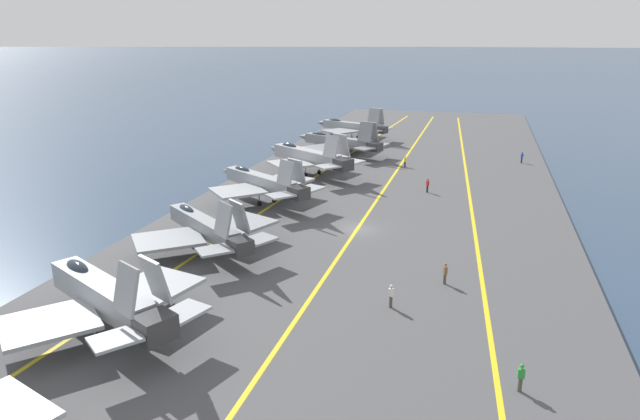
{
  "coord_description": "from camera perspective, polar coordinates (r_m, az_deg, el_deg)",
  "views": [
    {
      "loc": [
        -55.18,
        -11.57,
        19.78
      ],
      "look_at": [
        -2.36,
        3.38,
        2.9
      ],
      "focal_mm": 32.0,
      "sensor_mm": 36.0,
      "label": 1
    }
  ],
  "objects": [
    {
      "name": "ground_plane",
      "position": [
        59.75,
        3.74,
        -2.28
      ],
      "size": [
        2000.0,
        2000.0,
        0.0
      ],
      "primitive_type": "plane",
      "color": "#2D425B"
    },
    {
      "name": "carrier_deck",
      "position": [
        59.68,
        3.74,
        -2.1
      ],
      "size": [
        197.58,
        43.65,
        0.4
      ],
      "primitive_type": "cube",
      "color": "#4C4C4F",
      "rests_on": "ground"
    },
    {
      "name": "deck_stripe_foul_line",
      "position": [
        58.48,
        15.33,
        -2.89
      ],
      "size": [
        177.44,
        12.35,
        0.01
      ],
      "primitive_type": "cube",
      "rotation": [
        0.0,
        0.0,
        0.07
      ],
      "color": "yellow",
      "rests_on": "carrier_deck"
    },
    {
      "name": "deck_stripe_centerline",
      "position": [
        59.62,
        3.75,
        -1.91
      ],
      "size": [
        177.82,
        0.36,
        0.01
      ],
      "primitive_type": "cube",
      "color": "yellow",
      "rests_on": "carrier_deck"
    },
    {
      "name": "deck_stripe_edge_line",
      "position": [
        63.06,
        -6.98,
        -0.93
      ],
      "size": [
        177.48,
        11.82,
        0.01
      ],
      "primitive_type": "cube",
      "rotation": [
        0.0,
        0.0,
        -0.06
      ],
      "color": "yellow",
      "rests_on": "carrier_deck"
    },
    {
      "name": "parked_jet_second",
      "position": [
        41.4,
        -20.79,
        -7.98
      ],
      "size": [
        13.66,
        15.36,
        6.53
      ],
      "color": "#9EA3A8",
      "rests_on": "carrier_deck"
    },
    {
      "name": "parked_jet_third",
      "position": [
        54.18,
        -11.38,
        -1.69
      ],
      "size": [
        13.76,
        14.83,
        5.88
      ],
      "color": "gray",
      "rests_on": "carrier_deck"
    },
    {
      "name": "parked_jet_fourth",
      "position": [
        68.4,
        -5.78,
        2.81
      ],
      "size": [
        13.35,
        15.73,
        6.15
      ],
      "color": "#9EA3A8",
      "rests_on": "carrier_deck"
    },
    {
      "name": "parked_jet_fifth",
      "position": [
        82.33,
        -1.21,
        5.4
      ],
      "size": [
        13.53,
        16.79,
        6.6
      ],
      "color": "#A8AAAF",
      "rests_on": "carrier_deck"
    },
    {
      "name": "parked_jet_sixth",
      "position": [
        96.54,
        1.96,
        6.83
      ],
      "size": [
        14.25,
        17.23,
        6.04
      ],
      "color": "gray",
      "rests_on": "carrier_deck"
    },
    {
      "name": "parked_jet_seventh",
      "position": [
        111.63,
        3.23,
        8.34
      ],
      "size": [
        13.6,
        16.31,
        6.31
      ],
      "color": "#93999E",
      "rests_on": "carrier_deck"
    },
    {
      "name": "crew_green_vest",
      "position": [
        35.33,
        19.46,
        -15.42
      ],
      "size": [
        0.27,
        0.39,
        1.75
      ],
      "color": "#4C473D",
      "rests_on": "carrier_deck"
    },
    {
      "name": "crew_blue_vest",
      "position": [
        95.81,
        19.54,
        5.03
      ],
      "size": [
        0.37,
        0.44,
        1.77
      ],
      "color": "#232328",
      "rests_on": "carrier_deck"
    },
    {
      "name": "crew_yellow_vest",
      "position": [
        88.52,
        8.5,
        4.87
      ],
      "size": [
        0.45,
        0.38,
        1.68
      ],
      "color": "#232328",
      "rests_on": "carrier_deck"
    },
    {
      "name": "crew_red_vest",
      "position": [
        74.41,
        10.7,
        2.49
      ],
      "size": [
        0.46,
        0.43,
        1.82
      ],
      "color": "#232328",
      "rests_on": "carrier_deck"
    },
    {
      "name": "crew_white_vest",
      "position": [
        42.88,
        7.12,
        -8.43
      ],
      "size": [
        0.4,
        0.46,
        1.82
      ],
      "color": "#4C473D",
      "rests_on": "carrier_deck"
    },
    {
      "name": "crew_brown_vest",
      "position": [
        47.46,
        12.41,
        -6.13
      ],
      "size": [
        0.45,
        0.38,
        1.8
      ],
      "color": "#4C473D",
      "rests_on": "carrier_deck"
    }
  ]
}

